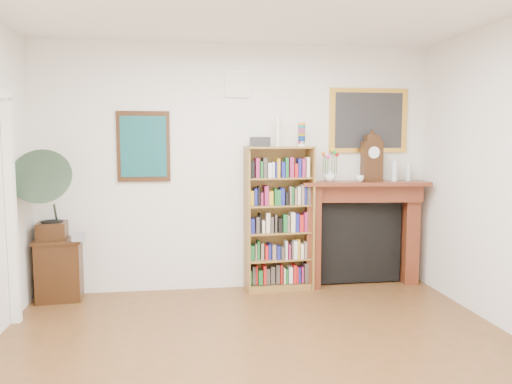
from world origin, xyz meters
TOP-DOWN VIEW (x-y plane):
  - room at (0.00, 0.00)m, footprint 4.51×5.01m
  - teal_poster at (-1.05, 2.48)m, footprint 0.58×0.04m
  - small_picture at (0.00, 2.48)m, footprint 0.26×0.04m
  - gilt_painting at (1.55, 2.48)m, footprint 0.95×0.04m
  - bookshelf at (0.46, 2.34)m, footprint 0.78×0.34m
  - side_cabinet at (-1.95, 2.30)m, footprint 0.51×0.39m
  - fireplace at (1.46, 2.39)m, footprint 1.50×0.49m
  - gramophone at (-2.02, 2.17)m, footprint 0.65×0.78m
  - cd_stack at (-1.72, 2.17)m, footprint 0.12×0.12m
  - mantel_clock at (1.56, 2.37)m, footprint 0.24×0.15m
  - flower_vase at (1.05, 2.36)m, footprint 0.14×0.14m
  - teacup at (1.39, 2.29)m, footprint 0.10×0.10m
  - bottle_left at (1.83, 2.34)m, footprint 0.07×0.07m
  - bottle_right at (2.02, 2.37)m, footprint 0.06×0.06m

SIDE VIEW (x-z plane):
  - side_cabinet at x=-1.95m, z-range 0.00..0.67m
  - cd_stack at x=-1.72m, z-range 0.67..0.75m
  - fireplace at x=1.46m, z-range 0.12..1.36m
  - bookshelf at x=0.46m, z-range -0.03..1.87m
  - gramophone at x=-2.02m, z-range 0.73..1.69m
  - teacup at x=1.39m, z-range 1.24..1.32m
  - flower_vase at x=1.05m, z-range 1.24..1.39m
  - bottle_right at x=2.02m, z-range 1.24..1.44m
  - bottle_left at x=1.83m, z-range 1.24..1.48m
  - room at x=0.00m, z-range -0.01..2.81m
  - mantel_clock at x=1.56m, z-range 1.23..1.77m
  - teal_poster at x=-1.05m, z-range 1.26..2.04m
  - gilt_painting at x=1.55m, z-range 1.58..2.33m
  - small_picture at x=0.00m, z-range 2.20..2.50m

